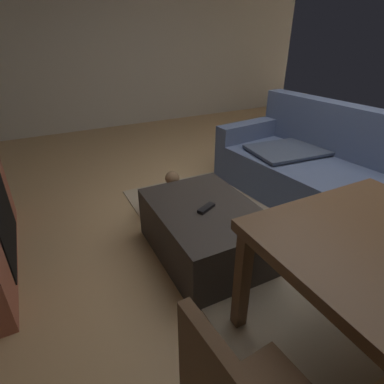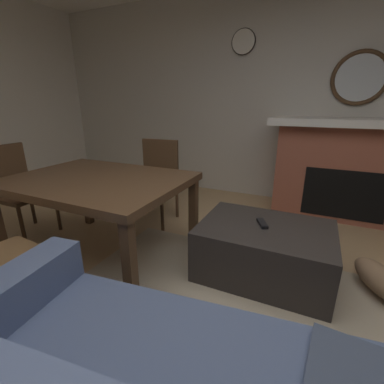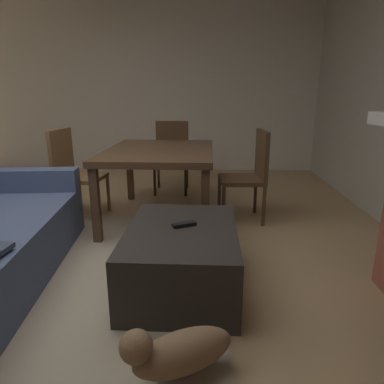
{
  "view_description": "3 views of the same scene",
  "coord_description": "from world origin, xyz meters",
  "px_view_note": "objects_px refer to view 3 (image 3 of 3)",
  "views": [
    {
      "loc": [
        1.72,
        -1.97,
        1.6
      ],
      "look_at": [
        0.45,
        -1.33,
        0.84
      ],
      "focal_mm": 29.07,
      "sensor_mm": 36.0,
      "label": 1
    },
    {
      "loc": [
        -0.25,
        0.93,
        1.33
      ],
      "look_at": [
        0.62,
        -0.95,
        0.63
      ],
      "focal_mm": 24.87,
      "sensor_mm": 36.0,
      "label": 2
    },
    {
      "loc": [
        -2.08,
        -1.16,
        1.27
      ],
      "look_at": [
        0.48,
        -1.03,
        0.54
      ],
      "focal_mm": 31.98,
      "sensor_mm": 36.0,
      "label": 3
    }
  ],
  "objects_px": {
    "dining_table": "(160,156)",
    "small_dog": "(177,351)",
    "ottoman_coffee_table": "(182,258)",
    "tv_remote": "(184,225)",
    "dining_chair_north": "(73,169)",
    "dining_chair_south": "(251,171)",
    "dining_chair_east": "(172,152)"
  },
  "relations": [
    {
      "from": "dining_chair_north",
      "to": "dining_table",
      "type": "bearing_deg",
      "value": -90.47
    },
    {
      "from": "tv_remote",
      "to": "dining_chair_east",
      "type": "height_order",
      "value": "dining_chair_east"
    },
    {
      "from": "dining_chair_east",
      "to": "dining_chair_south",
      "type": "xyz_separation_m",
      "value": [
        -1.11,
        -0.93,
        0.0
      ]
    },
    {
      "from": "tv_remote",
      "to": "dining_chair_east",
      "type": "xyz_separation_m",
      "value": [
        2.43,
        0.34,
        0.09
      ]
    },
    {
      "from": "ottoman_coffee_table",
      "to": "tv_remote",
      "type": "bearing_deg",
      "value": -21.32
    },
    {
      "from": "dining_table",
      "to": "small_dog",
      "type": "distance_m",
      "value": 2.25
    },
    {
      "from": "ottoman_coffee_table",
      "to": "tv_remote",
      "type": "distance_m",
      "value": 0.23
    },
    {
      "from": "tv_remote",
      "to": "small_dog",
      "type": "xyz_separation_m",
      "value": [
        -0.85,
        -0.03,
        -0.28
      ]
    },
    {
      "from": "tv_remote",
      "to": "dining_chair_north",
      "type": "distance_m",
      "value": 1.83
    },
    {
      "from": "dining_table",
      "to": "dining_chair_east",
      "type": "height_order",
      "value": "dining_chair_east"
    },
    {
      "from": "dining_chair_south",
      "to": "ottoman_coffee_table",
      "type": "bearing_deg",
      "value": 156.16
    },
    {
      "from": "tv_remote",
      "to": "dining_table",
      "type": "xyz_separation_m",
      "value": [
        1.31,
        0.34,
        0.23
      ]
    },
    {
      "from": "ottoman_coffee_table",
      "to": "dining_table",
      "type": "distance_m",
      "value": 1.46
    },
    {
      "from": "small_dog",
      "to": "dining_chair_north",
      "type": "bearing_deg",
      "value": 30.87
    },
    {
      "from": "ottoman_coffee_table",
      "to": "tv_remote",
      "type": "xyz_separation_m",
      "value": [
        0.03,
        -0.01,
        0.22
      ]
    },
    {
      "from": "dining_table",
      "to": "small_dog",
      "type": "relative_size",
      "value": 2.78
    },
    {
      "from": "dining_table",
      "to": "ottoman_coffee_table",
      "type": "bearing_deg",
      "value": -166.31
    },
    {
      "from": "ottoman_coffee_table",
      "to": "small_dog",
      "type": "bearing_deg",
      "value": -177.1
    },
    {
      "from": "dining_table",
      "to": "dining_chair_north",
      "type": "height_order",
      "value": "dining_chair_north"
    },
    {
      "from": "dining_chair_east",
      "to": "dining_chair_north",
      "type": "bearing_deg",
      "value": 140.17
    },
    {
      "from": "dining_chair_north",
      "to": "small_dog",
      "type": "xyz_separation_m",
      "value": [
        -2.17,
        -1.29,
        -0.36
      ]
    },
    {
      "from": "dining_table",
      "to": "tv_remote",
      "type": "bearing_deg",
      "value": -165.41
    },
    {
      "from": "dining_chair_north",
      "to": "small_dog",
      "type": "relative_size",
      "value": 1.78
    },
    {
      "from": "ottoman_coffee_table",
      "to": "dining_table",
      "type": "height_order",
      "value": "dining_table"
    },
    {
      "from": "ottoman_coffee_table",
      "to": "dining_chair_north",
      "type": "bearing_deg",
      "value": 42.8
    },
    {
      "from": "dining_table",
      "to": "dining_chair_south",
      "type": "bearing_deg",
      "value": -89.54
    },
    {
      "from": "tv_remote",
      "to": "dining_chair_east",
      "type": "bearing_deg",
      "value": -17.81
    },
    {
      "from": "dining_table",
      "to": "dining_chair_south",
      "type": "height_order",
      "value": "dining_chair_south"
    },
    {
      "from": "tv_remote",
      "to": "dining_chair_south",
      "type": "relative_size",
      "value": 0.17
    },
    {
      "from": "dining_chair_north",
      "to": "dining_chair_south",
      "type": "bearing_deg",
      "value": -90.0
    },
    {
      "from": "ottoman_coffee_table",
      "to": "dining_chair_east",
      "type": "relative_size",
      "value": 1.07
    },
    {
      "from": "dining_table",
      "to": "dining_chair_north",
      "type": "relative_size",
      "value": 1.55
    }
  ]
}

